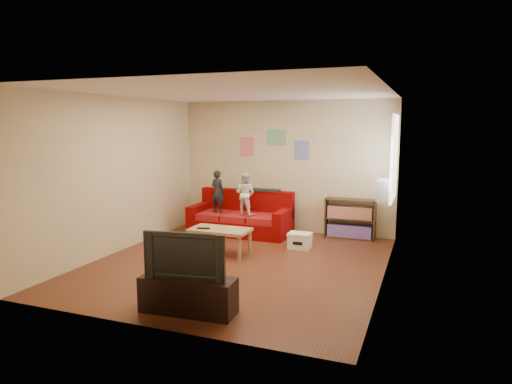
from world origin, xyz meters
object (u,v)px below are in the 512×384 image
(sofa, at_px, (242,219))
(bookshelf, at_px, (350,221))
(child_a, at_px, (218,192))
(coffee_table, at_px, (220,232))
(tv_stand, at_px, (188,295))
(file_box, at_px, (300,241))
(child_b, at_px, (245,194))
(television, at_px, (187,254))

(sofa, relative_size, bookshelf, 2.09)
(sofa, relative_size, child_a, 2.33)
(coffee_table, bearing_deg, bookshelf, 46.05)
(tv_stand, bearing_deg, child_a, 106.32)
(coffee_table, distance_m, file_box, 1.48)
(bookshelf, distance_m, tv_stand, 4.45)
(child_b, relative_size, coffee_table, 0.84)
(bookshelf, distance_m, television, 4.47)
(coffee_table, relative_size, file_box, 2.48)
(child_b, distance_m, tv_stand, 3.89)
(sofa, bearing_deg, bookshelf, 9.81)
(coffee_table, height_order, television, television)
(file_box, relative_size, television, 0.42)
(sofa, relative_size, coffee_table, 2.00)
(coffee_table, distance_m, bookshelf, 2.72)
(child_a, bearing_deg, bookshelf, -153.80)
(sofa, bearing_deg, coffee_table, -80.79)
(child_b, distance_m, television, 3.83)
(tv_stand, bearing_deg, bookshelf, 70.25)
(coffee_table, relative_size, tv_stand, 0.89)
(sofa, bearing_deg, file_box, -26.39)
(sofa, relative_size, child_b, 2.37)
(child_a, relative_size, file_box, 2.12)
(file_box, xyz_separation_m, tv_stand, (-0.48, -3.21, 0.07))
(file_box, bearing_deg, sofa, 153.61)
(child_b, xyz_separation_m, television, (0.80, -3.75, -0.14))
(coffee_table, xyz_separation_m, file_box, (1.17, 0.88, -0.25))
(sofa, xyz_separation_m, television, (0.95, -3.92, 0.41))
(child_b, height_order, tv_stand, child_b)
(bookshelf, bearing_deg, file_box, -123.62)
(coffee_table, xyz_separation_m, television, (0.69, -2.33, 0.32))
(bookshelf, xyz_separation_m, television, (-1.20, -4.29, 0.36))
(sofa, distance_m, child_b, 0.60)
(child_b, relative_size, file_box, 2.09)
(child_a, height_order, file_box, child_a)
(coffee_table, bearing_deg, tv_stand, -73.55)
(file_box, relative_size, tv_stand, 0.36)
(coffee_table, bearing_deg, sofa, 99.21)
(child_b, relative_size, tv_stand, 0.75)
(child_b, bearing_deg, file_box, 166.49)
(bookshelf, bearing_deg, sofa, -170.19)
(tv_stand, height_order, television, television)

